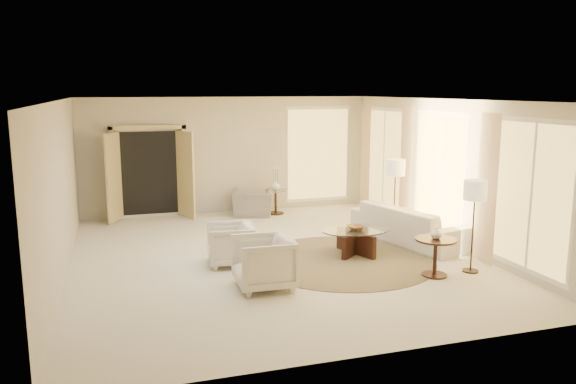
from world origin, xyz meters
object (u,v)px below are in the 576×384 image
object	(u,v)px
accent_chair	(252,199)
side_vase	(276,185)
floor_lamp_far	(475,194)
end_vase	(436,233)
coffee_table	(356,239)
end_table	(435,250)
armchair_right	(264,260)
sofa	(410,224)
floor_lamp_near	(396,171)
side_table	(276,199)
armchair_left	(230,242)
bowl	(356,228)

from	to	relation	value
accent_chair	side_vase	size ratio (longest dim) A/B	4.30
floor_lamp_far	end_vase	world-z (taller)	floor_lamp_far
accent_chair	coffee_table	distance (m)	3.82
end_table	side_vase	size ratio (longest dim) A/B	3.01
armchair_right	end_vase	size ratio (longest dim) A/B	4.70
sofa	floor_lamp_far	distance (m)	2.16
floor_lamp_near	accent_chair	bearing A→B (deg)	131.16
accent_chair	side_vase	bearing A→B (deg)	-162.04
end_table	armchair_right	bearing A→B (deg)	174.17
armchair_right	side_table	size ratio (longest dim) A/B	1.47
side_table	end_vase	world-z (taller)	end_vase
end_table	armchair_left	bearing A→B (deg)	152.66
floor_lamp_near	floor_lamp_far	xyz separation A→B (m)	(0.13, -2.47, -0.04)
end_table	coffee_table	bearing A→B (deg)	116.19
floor_lamp_near	floor_lamp_far	world-z (taller)	floor_lamp_near
floor_lamp_near	end_table	bearing A→B (deg)	-102.66
floor_lamp_near	bowl	size ratio (longest dim) A/B	5.22
coffee_table	armchair_left	bearing A→B (deg)	177.83
accent_chair	side_table	xyz separation A→B (m)	(0.58, 0.02, -0.05)
armchair_right	bowl	size ratio (longest dim) A/B	2.87
coffee_table	bowl	bearing A→B (deg)	-90.00
coffee_table	armchair_right	bearing A→B (deg)	-149.72
floor_lamp_near	end_vase	xyz separation A→B (m)	(-0.56, -2.48, -0.64)
coffee_table	floor_lamp_near	xyz separation A→B (m)	(1.29, 0.99, 1.06)
floor_lamp_far	armchair_right	bearing A→B (deg)	175.37
armchair_left	floor_lamp_near	distance (m)	3.83
armchair_left	floor_lamp_near	xyz separation A→B (m)	(3.60, 0.90, 0.96)
end_table	side_vase	bearing A→B (deg)	103.10
side_table	end_vase	xyz separation A→B (m)	(1.20, -5.18, 0.35)
end_vase	accent_chair	bearing A→B (deg)	109.13
accent_chair	armchair_right	bearing A→B (deg)	94.59
end_table	side_table	world-z (taller)	end_table
armchair_left	bowl	size ratio (longest dim) A/B	2.58
armchair_left	end_vase	size ratio (longest dim) A/B	4.21
sofa	end_vase	bearing A→B (deg)	146.40
sofa	end_vase	world-z (taller)	end_vase
side_vase	armchair_left	bearing A→B (deg)	-116.99
armchair_left	side_vase	bearing A→B (deg)	159.19
armchair_left	side_table	world-z (taller)	armchair_left
side_table	armchair_left	bearing A→B (deg)	-116.99
side_table	end_vase	bearing A→B (deg)	-76.90
armchair_right	bowl	bearing A→B (deg)	121.48
side_table	side_vase	world-z (taller)	side_vase
accent_chair	coffee_table	size ratio (longest dim) A/B	0.60
sofa	armchair_right	distance (m)	3.80
floor_lamp_far	side_table	bearing A→B (deg)	110.06
sofa	side_table	distance (m)	3.71
sofa	floor_lamp_near	world-z (taller)	floor_lamp_near
side_table	bowl	size ratio (longest dim) A/B	1.96
armchair_right	end_table	bearing A→B (deg)	85.37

